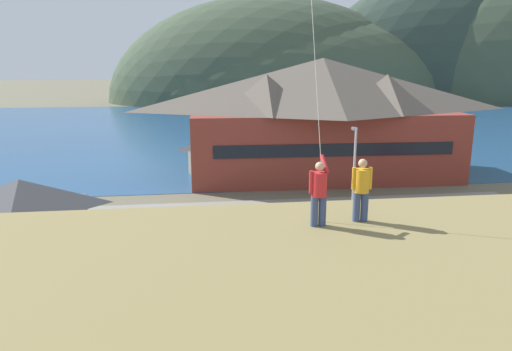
{
  "coord_description": "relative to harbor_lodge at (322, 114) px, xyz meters",
  "views": [
    {
      "loc": [
        -4.94,
        -20.52,
        10.74
      ],
      "look_at": [
        -1.19,
        9.0,
        3.58
      ],
      "focal_mm": 32.9,
      "sensor_mm": 36.0,
      "label": 1
    }
  ],
  "objects": [
    {
      "name": "ground_plane",
      "position": [
        -6.95,
        -23.11,
        -5.97
      ],
      "size": [
        600.0,
        600.0,
        0.0
      ],
      "primitive_type": "plane",
      "color": "#66604C"
    },
    {
      "name": "parked_car_mid_row_far",
      "position": [
        -2.03,
        -22.39,
        -4.91
      ],
      "size": [
        4.26,
        2.17,
        1.82
      ],
      "color": "red",
      "rests_on": "parking_lot_pad"
    },
    {
      "name": "person_companion",
      "position": [
        -7.52,
        -31.86,
        1.48
      ],
      "size": [
        0.55,
        0.4,
        1.74
      ],
      "color": "#384770",
      "rests_on": "grassy_hill_foreground"
    },
    {
      "name": "harbor_lodge",
      "position": [
        0.0,
        0.0,
        0.0
      ],
      "size": [
        26.42,
        12.49,
        11.21
      ],
      "color": "brown",
      "rests_on": "ground"
    },
    {
      "name": "parked_car_mid_row_center",
      "position": [
        -2.78,
        -17.29,
        -4.91
      ],
      "size": [
        4.27,
        2.2,
        1.82
      ],
      "color": "#9EA3A8",
      "rests_on": "parking_lot_pad"
    },
    {
      "name": "parking_lot_pad",
      "position": [
        -6.95,
        -18.11,
        -5.92
      ],
      "size": [
        40.0,
        20.0,
        0.1
      ],
      "primitive_type": "cube",
      "color": "gray",
      "rests_on": "ground"
    },
    {
      "name": "parking_light_pole",
      "position": [
        -0.97,
        -12.55,
        -2.21
      ],
      "size": [
        0.24,
        0.78,
        6.28
      ],
      "color": "#ADADB2",
      "rests_on": "parking_lot_pad"
    },
    {
      "name": "parked_car_back_row_right",
      "position": [
        2.79,
        -22.33,
        -4.91
      ],
      "size": [
        4.33,
        2.32,
        1.82
      ],
      "color": "silver",
      "rests_on": "parking_lot_pad"
    },
    {
      "name": "parked_car_corner_spot",
      "position": [
        -8.15,
        -22.86,
        -4.91
      ],
      "size": [
        4.29,
        2.22,
        1.82
      ],
      "color": "#236633",
      "rests_on": "parking_lot_pad"
    },
    {
      "name": "storage_shed_near_lot",
      "position": [
        -21.47,
        -17.81,
        -3.55
      ],
      "size": [
        7.47,
        6.08,
        4.65
      ],
      "color": "#474C56",
      "rests_on": "ground"
    },
    {
      "name": "moored_boat_wharfside",
      "position": [
        -10.02,
        14.54,
        -5.25
      ],
      "size": [
        2.31,
        6.07,
        2.16
      ],
      "color": "#23564C",
      "rests_on": "ground"
    },
    {
      "name": "parked_car_front_row_end",
      "position": [
        8.63,
        -15.76,
        -4.91
      ],
      "size": [
        4.32,
        2.3,
        1.82
      ],
      "color": "red",
      "rests_on": "parking_lot_pad"
    },
    {
      "name": "parked_car_lone_by_shed",
      "position": [
        -15.26,
        -17.15,
        -4.91
      ],
      "size": [
        4.34,
        2.35,
        1.82
      ],
      "color": "#236633",
      "rests_on": "parking_lot_pad"
    },
    {
      "name": "far_hill_far_shoulder",
      "position": [
        86.32,
        96.82,
        -5.97
      ],
      "size": [
        101.57,
        63.44,
        80.84
      ],
      "primitive_type": "ellipsoid",
      "color": "#3D4C38",
      "rests_on": "ground"
    },
    {
      "name": "far_hill_west_ridge",
      "position": [
        10.15,
        96.19,
        -5.97
      ],
      "size": [
        93.24,
        60.8,
        59.07
      ],
      "primitive_type": "ellipsoid",
      "color": "#3D4C38",
      "rests_on": "ground"
    },
    {
      "name": "far_hill_east_peak",
      "position": [
        15.4,
        94.71,
        -5.97
      ],
      "size": [
        100.3,
        61.28,
        50.69
      ],
      "primitive_type": "ellipsoid",
      "color": "#3D4C38",
      "rests_on": "ground"
    },
    {
      "name": "bay_water",
      "position": [
        -6.95,
        36.89,
        -5.96
      ],
      "size": [
        360.0,
        84.0,
        0.03
      ],
      "primitive_type": "cube",
      "color": "navy",
      "rests_on": "ground"
    },
    {
      "name": "parked_car_front_row_silver",
      "position": [
        -17.98,
        -23.16,
        -4.91
      ],
      "size": [
        4.35,
        2.37,
        1.82
      ],
      "color": "slate",
      "rests_on": "parking_lot_pad"
    },
    {
      "name": "storage_shed_waterside",
      "position": [
        -9.55,
        1.29,
        -3.8
      ],
      "size": [
        7.11,
        5.77,
        4.18
      ],
      "color": "#756B5B",
      "rests_on": "ground"
    },
    {
      "name": "person_kite_flyer",
      "position": [
        -8.76,
        -32.08,
        1.49
      ],
      "size": [
        0.51,
        0.67,
        1.86
      ],
      "color": "#384770",
      "rests_on": "grassy_hill_foreground"
    },
    {
      "name": "far_hill_center_saddle",
      "position": [
        76.45,
        95.06,
        -5.97
      ],
      "size": [
        116.15,
        49.12,
        79.47
      ],
      "primitive_type": "ellipsoid",
      "color": "#2D3D33",
      "rests_on": "ground"
    },
    {
      "name": "wharf_dock",
      "position": [
        -6.74,
        11.73,
        -5.62
      ],
      "size": [
        3.2,
        10.33,
        0.7
      ],
      "color": "#70604C",
      "rests_on": "ground"
    }
  ]
}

